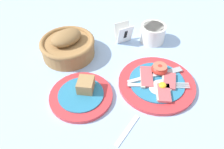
# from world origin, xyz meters

# --- Properties ---
(ground_plane) EXTENTS (3.00, 3.00, 0.00)m
(ground_plane) POSITION_xyz_m (0.00, 0.00, 0.00)
(ground_plane) COLOR #93B2DB
(breakfast_plate) EXTENTS (0.24, 0.24, 0.04)m
(breakfast_plate) POSITION_xyz_m (0.08, -0.03, 0.01)
(breakfast_plate) COLOR red
(breakfast_plate) RESTS_ON ground_plane
(bread_plate) EXTENTS (0.19, 0.19, 0.05)m
(bread_plate) POSITION_xyz_m (-0.15, 0.03, 0.01)
(bread_plate) COLOR red
(bread_plate) RESTS_ON ground_plane
(sugar_cup) EXTENTS (0.09, 0.09, 0.06)m
(sugar_cup) POSITION_xyz_m (0.19, 0.18, 0.03)
(sugar_cup) COLOR white
(sugar_cup) RESTS_ON ground_plane
(bread_basket) EXTENTS (0.19, 0.19, 0.09)m
(bread_basket) POSITION_xyz_m (-0.12, 0.23, 0.04)
(bread_basket) COLOR olive
(bread_basket) RESTS_ON ground_plane
(number_card) EXTENTS (0.06, 0.05, 0.07)m
(number_card) POSITION_xyz_m (0.09, 0.22, 0.04)
(number_card) COLOR white
(number_card) RESTS_ON ground_plane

